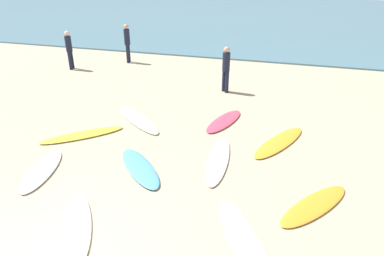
% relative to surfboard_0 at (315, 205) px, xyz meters
% --- Properties ---
extents(ocean_water, '(120.00, 40.00, 0.08)m').
position_rel_surfboard_0_xyz_m(ocean_water, '(-4.32, 31.12, 0.01)').
color(ocean_water, slate).
rests_on(ocean_water, ground_plane).
extents(surfboard_0, '(1.59, 1.97, 0.06)m').
position_rel_surfboard_0_xyz_m(surfboard_0, '(0.00, 0.00, 0.00)').
color(surfboard_0, orange).
rests_on(surfboard_0, ground_plane).
extents(surfboard_2, '(2.31, 2.05, 0.08)m').
position_rel_surfboard_0_xyz_m(surfboard_2, '(-5.19, 2.79, 0.01)').
color(surfboard_2, silver).
rests_on(surfboard_2, ground_plane).
extents(surfboard_3, '(1.71, 2.41, 0.07)m').
position_rel_surfboard_0_xyz_m(surfboard_3, '(-1.12, -1.49, 0.01)').
color(surfboard_3, white).
rests_on(surfboard_3, ground_plane).
extents(surfboard_4, '(1.81, 1.83, 0.09)m').
position_rel_surfboard_0_xyz_m(surfboard_4, '(-3.92, 0.23, 0.01)').
color(surfboard_4, '#549CDC').
rests_on(surfboard_4, ground_plane).
extents(surfboard_5, '(1.06, 2.06, 0.08)m').
position_rel_surfboard_0_xyz_m(surfboard_5, '(-2.61, 3.46, 0.01)').
color(surfboard_5, '#E04560').
rests_on(surfboard_5, ground_plane).
extents(surfboard_6, '(0.74, 2.41, 0.07)m').
position_rel_surfboard_0_xyz_m(surfboard_6, '(-2.24, 1.14, 0.01)').
color(surfboard_6, white).
rests_on(surfboard_6, ground_plane).
extents(surfboard_7, '(1.61, 2.07, 0.07)m').
position_rel_surfboard_0_xyz_m(surfboard_7, '(-4.16, -1.96, 0.00)').
color(surfboard_7, beige).
rests_on(surfboard_7, ground_plane).
extents(surfboard_8, '(1.49, 2.40, 0.07)m').
position_rel_surfboard_0_xyz_m(surfboard_8, '(-0.87, 2.55, 0.00)').
color(surfboard_8, orange).
rests_on(surfboard_8, ground_plane).
extents(surfboard_9, '(2.02, 1.97, 0.07)m').
position_rel_surfboard_0_xyz_m(surfboard_9, '(-6.21, 1.33, 0.01)').
color(surfboard_9, yellow).
rests_on(surfboard_9, ground_plane).
extents(surfboard_10, '(1.11, 2.00, 0.07)m').
position_rel_surfboard_0_xyz_m(surfboard_10, '(-6.06, -0.54, 0.01)').
color(surfboard_10, silver).
rests_on(surfboard_10, ground_plane).
extents(beachgoer_near, '(0.40, 0.40, 1.72)m').
position_rel_surfboard_0_xyz_m(beachgoer_near, '(-3.19, 6.24, 0.93)').
color(beachgoer_near, '#191E33').
rests_on(beachgoer_near, ground_plane).
extents(beachgoer_mid, '(0.33, 0.34, 1.86)m').
position_rel_surfboard_0_xyz_m(beachgoer_mid, '(-8.74, 9.15, 1.02)').
color(beachgoer_mid, '#191E33').
rests_on(beachgoer_mid, ground_plane).
extents(beachgoer_far, '(0.33, 0.34, 1.74)m').
position_rel_surfboard_0_xyz_m(beachgoer_far, '(-10.70, 7.24, 0.94)').
color(beachgoer_far, '#191E33').
rests_on(beachgoer_far, ground_plane).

